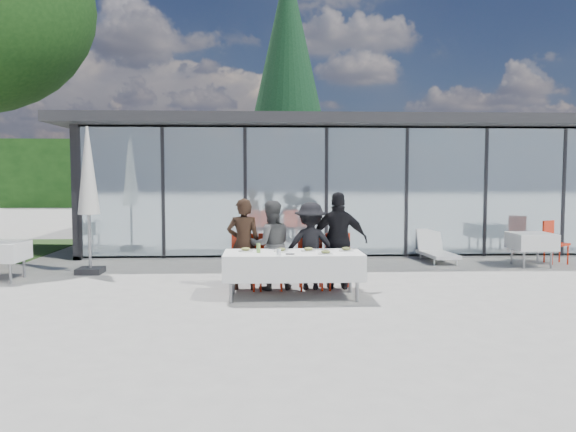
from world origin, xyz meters
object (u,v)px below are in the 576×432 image
object	(u,v)px
dining_table	(293,265)
diner_chair_c	(311,258)
diner_c	(311,246)
plate_extra	(326,253)
diner_a	(244,244)
market_umbrella	(88,179)
plate_b	(281,250)
diner_b	(271,245)
spare_chair_a	(553,240)
diner_chair_d	(338,258)
plate_d	(346,249)
diner_d	(339,241)
plate_a	(246,250)
spare_chair_b	(506,234)
diner_chair_a	(244,259)
diner_chair_b	(271,259)
plate_c	(308,250)
spare_table_right	(531,241)
juice_bottle	(258,248)
conifer_tree	(288,75)
lounger	(435,250)
spare_table_left	(1,252)
folded_eyeglasses	(290,254)

from	to	relation	value
dining_table	diner_chair_c	bearing A→B (deg)	64.94
diner_c	plate_extra	size ratio (longest dim) A/B	6.25
diner_a	plate_extra	distance (m)	1.65
market_umbrella	diner_chair_c	bearing A→B (deg)	-21.51
diner_chair_c	plate_b	xyz separation A→B (m)	(-0.54, -0.68, 0.24)
diner_b	spare_chair_a	xyz separation A→B (m)	(6.51, 2.72, -0.25)
diner_chair_d	plate_d	size ratio (longest dim) A/B	3.98
diner_d	diner_chair_d	bearing A→B (deg)	-84.54
plate_a	spare_chair_b	xyz separation A→B (m)	(6.41, 4.54, -0.24)
diner_chair_a	diner_chair_d	world-z (taller)	same
dining_table	diner_chair_b	xyz separation A→B (m)	(-0.35, 0.75, -0.00)
plate_c	spare_table_right	world-z (taller)	plate_c
juice_bottle	market_umbrella	size ratio (longest dim) A/B	0.05
diner_chair_b	spare_chair_b	world-z (taller)	same
juice_bottle	spare_table_right	size ratio (longest dim) A/B	0.18
diner_d	plate_b	world-z (taller)	diner_d
diner_a	diner_c	size ratio (longest dim) A/B	1.05
diner_b	diner_a	bearing A→B (deg)	-9.91
conifer_tree	diner_b	bearing A→B (deg)	-93.89
diner_c	spare_chair_a	distance (m)	6.42
spare_table_right	spare_chair_a	size ratio (longest dim) A/B	0.88
plate_b	plate_c	world-z (taller)	same
plate_extra	market_umbrella	distance (m)	5.43
spare_table_right	lounger	world-z (taller)	spare_table_right
dining_table	diner_a	distance (m)	1.12
diner_a	spare_table_left	bearing A→B (deg)	-9.28
plate_a	spare_chair_b	distance (m)	7.86
diner_a	diner_b	xyz separation A→B (m)	(0.48, 0.00, -0.02)
dining_table	plate_c	bearing A→B (deg)	22.54
dining_table	folded_eyeglasses	world-z (taller)	folded_eyeglasses
spare_table_left	spare_chair_b	size ratio (longest dim) A/B	0.88
diner_b	diner_chair_c	size ratio (longest dim) A/B	1.61
plate_b	plate_extra	distance (m)	0.77
spare_table_right	lounger	distance (m)	2.10
juice_bottle	spare_chair_a	world-z (taller)	spare_chair_a
plate_c	conifer_tree	size ratio (longest dim) A/B	0.02
diner_b	diner_chair_d	world-z (taller)	diner_b
juice_bottle	plate_d	bearing A→B (deg)	5.95
diner_chair_d	juice_bottle	bearing A→B (deg)	-150.89
plate_a	plate_b	bearing A→B (deg)	-6.71
dining_table	spare_table_left	distance (m)	5.78
lounger	diner_d	bearing A→B (deg)	-130.64
spare_chair_b	diner_a	bearing A→B (deg)	-148.39
plate_a	spare_chair_a	size ratio (longest dim) A/B	0.25
diner_chair_d	plate_b	xyz separation A→B (m)	(-1.04, -0.68, 0.24)
diner_chair_a	diner_b	xyz separation A→B (m)	(0.48, -0.04, 0.25)
plate_d	spare_table_left	world-z (taller)	plate_d
conifer_tree	spare_chair_b	bearing A→B (deg)	-59.27
diner_chair_c	spare_table_right	bearing A→B (deg)	23.80
diner_chair_d	diner_chair_a	bearing A→B (deg)	180.00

